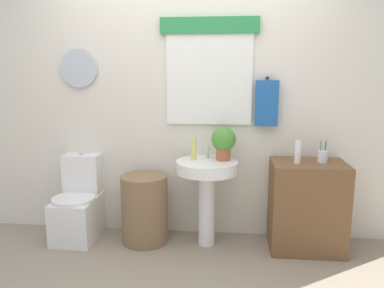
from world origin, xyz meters
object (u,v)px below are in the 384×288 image
(wooden_cabinet, at_px, (307,206))
(lotion_bottle, at_px, (298,152))
(laundry_hamper, at_px, (145,209))
(pedestal_sink, at_px, (207,181))
(soap_bottle, at_px, (194,149))
(potted_plant, at_px, (224,141))
(toilet, at_px, (79,207))
(toothbrush_cup, at_px, (323,156))

(wooden_cabinet, bearing_deg, lotion_bottle, -159.68)
(laundry_hamper, bearing_deg, pedestal_sink, 0.00)
(laundry_hamper, bearing_deg, lotion_bottle, -1.74)
(soap_bottle, height_order, potted_plant, potted_plant)
(toilet, relative_size, pedestal_sink, 1.02)
(toilet, relative_size, wooden_cabinet, 1.01)
(potted_plant, height_order, toothbrush_cup, potted_plant)
(laundry_hamper, bearing_deg, soap_bottle, 6.49)
(toilet, distance_m, lotion_bottle, 2.03)
(wooden_cabinet, height_order, soap_bottle, soap_bottle)
(pedestal_sink, bearing_deg, laundry_hamper, 180.00)
(toilet, relative_size, lotion_bottle, 4.09)
(wooden_cabinet, xyz_separation_m, potted_plant, (-0.72, 0.06, 0.54))
(wooden_cabinet, distance_m, toothbrush_cup, 0.45)
(pedestal_sink, relative_size, wooden_cabinet, 0.99)
(pedestal_sink, xyz_separation_m, wooden_cabinet, (0.86, 0.00, -0.20))
(potted_plant, distance_m, toothbrush_cup, 0.84)
(laundry_hamper, height_order, soap_bottle, soap_bottle)
(laundry_hamper, relative_size, potted_plant, 2.12)
(toilet, distance_m, toothbrush_cup, 2.23)
(laundry_hamper, relative_size, lotion_bottle, 3.24)
(pedestal_sink, xyz_separation_m, lotion_bottle, (0.76, -0.04, 0.28))
(soap_bottle, distance_m, lotion_bottle, 0.88)
(toilet, xyz_separation_m, laundry_hamper, (0.63, -0.04, 0.02))
(laundry_hamper, relative_size, wooden_cabinet, 0.80)
(laundry_hamper, xyz_separation_m, lotion_bottle, (1.32, -0.04, 0.56))
(lotion_bottle, bearing_deg, toothbrush_cup, 15.52)
(toilet, relative_size, potted_plant, 2.67)
(soap_bottle, xyz_separation_m, lotion_bottle, (0.88, -0.09, 0.01))
(wooden_cabinet, bearing_deg, soap_bottle, 177.09)
(wooden_cabinet, relative_size, toothbrush_cup, 4.17)
(toilet, distance_m, potted_plant, 1.48)
(laundry_hamper, distance_m, potted_plant, 0.94)
(lotion_bottle, distance_m, toothbrush_cup, 0.23)
(laundry_hamper, distance_m, toothbrush_cup, 1.62)
(laundry_hamper, relative_size, soap_bottle, 3.24)
(toilet, xyz_separation_m, toothbrush_cup, (2.16, -0.02, 0.53))
(wooden_cabinet, bearing_deg, laundry_hamper, 180.00)
(pedestal_sink, bearing_deg, soap_bottle, 157.38)
(lotion_bottle, height_order, toothbrush_cup, lotion_bottle)
(toilet, bearing_deg, laundry_hamper, -3.41)
(potted_plant, bearing_deg, toothbrush_cup, -2.75)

